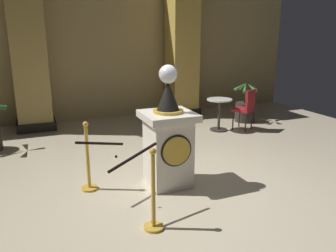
{
  "coord_description": "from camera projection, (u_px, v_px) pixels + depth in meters",
  "views": [
    {
      "loc": [
        -2.03,
        -4.42,
        2.22
      ],
      "look_at": [
        -0.19,
        0.0,
        0.91
      ],
      "focal_mm": 36.63,
      "sensor_mm": 36.0,
      "label": 1
    }
  ],
  "objects": [
    {
      "name": "stanchion_near",
      "position": [
        88.0,
        166.0,
        4.93
      ],
      "size": [
        0.24,
        0.24,
        1.03
      ],
      "color": "gold",
      "rests_on": "ground_plane"
    },
    {
      "name": "back_wall",
      "position": [
        106.0,
        44.0,
        8.94
      ],
      "size": [
        11.02,
        0.16,
        3.88
      ],
      "primitive_type": "cube",
      "color": "tan",
      "rests_on": "ground_plane"
    },
    {
      "name": "column_left",
      "position": [
        28.0,
        50.0,
        7.74
      ],
      "size": [
        0.91,
        0.91,
        3.72
      ],
      "color": "black",
      "rests_on": "ground_plane"
    },
    {
      "name": "cafe_chair_red",
      "position": [
        246.0,
        106.0,
        7.92
      ],
      "size": [
        0.55,
        0.55,
        0.96
      ],
      "color": "black",
      "rests_on": "ground_plane"
    },
    {
      "name": "velvet_rope",
      "position": [
        116.0,
        150.0,
        4.31
      ],
      "size": [
        0.94,
        0.96,
        0.22
      ],
      "color": "black"
    },
    {
      "name": "stanchion_far",
      "position": [
        153.0,
        202.0,
        3.93
      ],
      "size": [
        0.24,
        0.24,
        0.99
      ],
      "color": "gold",
      "rests_on": "ground_plane"
    },
    {
      "name": "cafe_table",
      "position": [
        219.0,
        110.0,
        7.93
      ],
      "size": [
        0.58,
        0.58,
        0.75
      ],
      "color": "#332D28",
      "rests_on": "ground_plane"
    },
    {
      "name": "ground_plane",
      "position": [
        180.0,
        182.0,
        5.27
      ],
      "size": [
        11.02,
        11.02,
        0.0
      ],
      "primitive_type": "plane",
      "color": "beige"
    },
    {
      "name": "pedestal_clock",
      "position": [
        168.0,
        140.0,
        5.02
      ],
      "size": [
        0.73,
        0.73,
        1.79
      ],
      "color": "silver",
      "rests_on": "ground_plane"
    },
    {
      "name": "column_right",
      "position": [
        182.0,
        47.0,
        9.16
      ],
      "size": [
        0.87,
        0.87,
        3.72
      ],
      "color": "black",
      "rests_on": "ground_plane"
    },
    {
      "name": "potted_palm_right",
      "position": [
        245.0,
        109.0,
        8.77
      ],
      "size": [
        0.63,
        0.64,
        1.05
      ],
      "color": "#2D2823",
      "rests_on": "ground_plane"
    }
  ]
}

